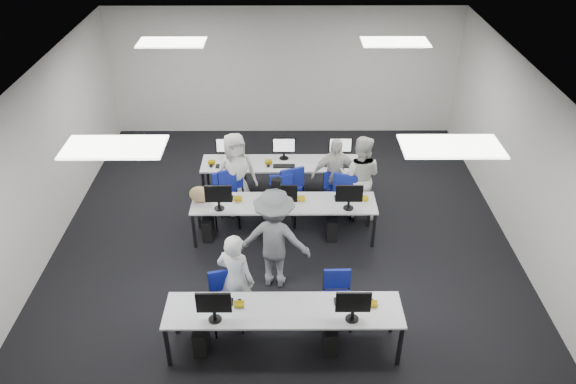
{
  "coord_description": "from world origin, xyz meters",
  "views": [
    {
      "loc": [
        0.03,
        -7.9,
        6.1
      ],
      "look_at": [
        0.07,
        0.12,
        1.0
      ],
      "focal_mm": 35.0,
      "sensor_mm": 36.0,
      "label": 1
    }
  ],
  "objects_px": {
    "chair_3": "(282,209)",
    "chair_5": "(229,196)",
    "chair_6": "(288,194)",
    "chair_4": "(336,203)",
    "student_3": "(334,175)",
    "student_2": "(236,174)",
    "photographer": "(275,239)",
    "chair_7": "(346,199)",
    "chair_1": "(337,308)",
    "desk_front": "(284,312)",
    "student_0": "(236,280)",
    "desk_mid": "(284,205)",
    "student_1": "(360,177)",
    "chair_2": "(227,209)",
    "chair_0": "(226,310)"
  },
  "relations": [
    {
      "from": "chair_3",
      "to": "chair_5",
      "type": "bearing_deg",
      "value": 150.03
    },
    {
      "from": "chair_3",
      "to": "chair_6",
      "type": "xyz_separation_m",
      "value": [
        0.11,
        0.46,
        0.02
      ]
    },
    {
      "from": "chair_4",
      "to": "student_3",
      "type": "relative_size",
      "value": 0.58
    },
    {
      "from": "student_3",
      "to": "chair_4",
      "type": "bearing_deg",
      "value": -88.14
    },
    {
      "from": "student_2",
      "to": "photographer",
      "type": "bearing_deg",
      "value": -92.69
    },
    {
      "from": "chair_5",
      "to": "chair_7",
      "type": "distance_m",
      "value": 2.22
    },
    {
      "from": "chair_1",
      "to": "student_2",
      "type": "height_order",
      "value": "student_2"
    },
    {
      "from": "chair_1",
      "to": "chair_6",
      "type": "xyz_separation_m",
      "value": [
        -0.7,
        3.01,
        0.04
      ]
    },
    {
      "from": "desk_front",
      "to": "student_3",
      "type": "bearing_deg",
      "value": 74.91
    },
    {
      "from": "desk_front",
      "to": "student_0",
      "type": "distance_m",
      "value": 0.88
    },
    {
      "from": "desk_mid",
      "to": "student_3",
      "type": "distance_m",
      "value": 1.3
    },
    {
      "from": "chair_5",
      "to": "student_0",
      "type": "xyz_separation_m",
      "value": [
        0.37,
        -2.92,
        0.46
      ]
    },
    {
      "from": "student_0",
      "to": "student_2",
      "type": "relative_size",
      "value": 0.96
    },
    {
      "from": "chair_1",
      "to": "chair_5",
      "type": "distance_m",
      "value": 3.49
    },
    {
      "from": "chair_4",
      "to": "chair_7",
      "type": "bearing_deg",
      "value": 5.48
    },
    {
      "from": "desk_mid",
      "to": "student_1",
      "type": "height_order",
      "value": "student_1"
    },
    {
      "from": "chair_7",
      "to": "student_0",
      "type": "bearing_deg",
      "value": -106.26
    },
    {
      "from": "student_0",
      "to": "student_2",
      "type": "bearing_deg",
      "value": -63.86
    },
    {
      "from": "desk_mid",
      "to": "student_3",
      "type": "bearing_deg",
      "value": 43.45
    },
    {
      "from": "desk_front",
      "to": "chair_1",
      "type": "distance_m",
      "value": 1.02
    },
    {
      "from": "chair_2",
      "to": "chair_4",
      "type": "xyz_separation_m",
      "value": [
        2.04,
        0.22,
        -0.02
      ]
    },
    {
      "from": "chair_3",
      "to": "student_0",
      "type": "xyz_separation_m",
      "value": [
        -0.65,
        -2.5,
        0.49
      ]
    },
    {
      "from": "chair_0",
      "to": "student_0",
      "type": "distance_m",
      "value": 0.53
    },
    {
      "from": "chair_7",
      "to": "student_3",
      "type": "distance_m",
      "value": 0.53
    },
    {
      "from": "chair_3",
      "to": "student_3",
      "type": "relative_size",
      "value": 0.6
    },
    {
      "from": "desk_front",
      "to": "chair_2",
      "type": "xyz_separation_m",
      "value": [
        -1.05,
        3.05,
        -0.38
      ]
    },
    {
      "from": "chair_4",
      "to": "student_2",
      "type": "xyz_separation_m",
      "value": [
        -1.88,
        0.2,
        0.53
      ]
    },
    {
      "from": "chair_3",
      "to": "student_3",
      "type": "distance_m",
      "value": 1.16
    },
    {
      "from": "chair_0",
      "to": "student_2",
      "type": "distance_m",
      "value": 3.06
    },
    {
      "from": "chair_5",
      "to": "student_0",
      "type": "height_order",
      "value": "student_0"
    },
    {
      "from": "chair_2",
      "to": "chair_5",
      "type": "distance_m",
      "value": 0.43
    },
    {
      "from": "desk_front",
      "to": "student_2",
      "type": "distance_m",
      "value": 3.58
    },
    {
      "from": "chair_3",
      "to": "student_2",
      "type": "height_order",
      "value": "student_2"
    },
    {
      "from": "desk_mid",
      "to": "student_2",
      "type": "height_order",
      "value": "student_2"
    },
    {
      "from": "chair_3",
      "to": "chair_6",
      "type": "height_order",
      "value": "chair_6"
    },
    {
      "from": "chair_6",
      "to": "student_1",
      "type": "relative_size",
      "value": 0.6
    },
    {
      "from": "chair_3",
      "to": "chair_6",
      "type": "relative_size",
      "value": 0.92
    },
    {
      "from": "chair_5",
      "to": "chair_6",
      "type": "bearing_deg",
      "value": -17.51
    },
    {
      "from": "chair_5",
      "to": "photographer",
      "type": "relative_size",
      "value": 0.58
    },
    {
      "from": "chair_1",
      "to": "chair_7",
      "type": "bearing_deg",
      "value": 80.49
    },
    {
      "from": "chair_6",
      "to": "student_2",
      "type": "relative_size",
      "value": 0.61
    },
    {
      "from": "chair_4",
      "to": "chair_5",
      "type": "bearing_deg",
      "value": 154.53
    },
    {
      "from": "chair_4",
      "to": "student_2",
      "type": "height_order",
      "value": "student_2"
    },
    {
      "from": "chair_4",
      "to": "chair_2",
      "type": "bearing_deg",
      "value": 166.57
    },
    {
      "from": "chair_1",
      "to": "student_2",
      "type": "relative_size",
      "value": 0.52
    },
    {
      "from": "chair_1",
      "to": "chair_3",
      "type": "bearing_deg",
      "value": 105.97
    },
    {
      "from": "chair_1",
      "to": "student_3",
      "type": "bearing_deg",
      "value": 85.29
    },
    {
      "from": "chair_0",
      "to": "chair_2",
      "type": "distance_m",
      "value": 2.61
    },
    {
      "from": "student_0",
      "to": "student_3",
      "type": "distance_m",
      "value": 3.35
    },
    {
      "from": "chair_4",
      "to": "photographer",
      "type": "distance_m",
      "value": 2.26
    }
  ]
}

